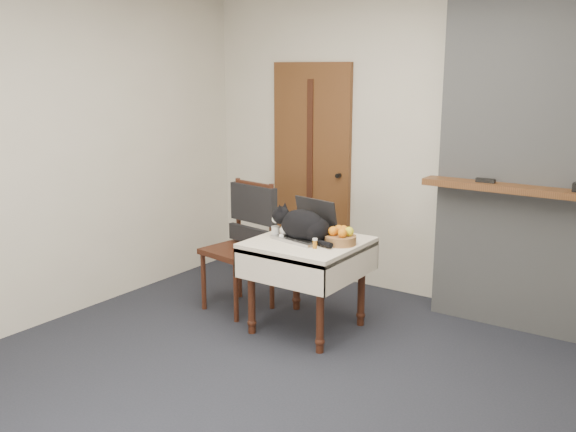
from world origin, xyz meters
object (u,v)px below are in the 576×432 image
cream_jar (276,231)px  fruit_basket (341,237)px  door (311,172)px  chair (247,228)px  laptop (308,229)px  pill_bottle (315,243)px  cat (304,226)px  side_table (308,255)px

cream_jar → fruit_basket: 0.53m
door → chair: size_ratio=1.91×
laptop → cream_jar: size_ratio=6.02×
pill_bottle → chair: (-0.84, 0.29, -0.07)m
laptop → cat: 0.09m
side_table → chair: chair is taller
cream_jar → chair: bearing=158.3°
laptop → pill_bottle: size_ratio=6.11×
cat → chair: chair is taller
fruit_basket → chair: bearing=174.8°
door → pill_bottle: bearing=-56.5°
side_table → pill_bottle: bearing=-43.5°
side_table → cat: cat is taller
fruit_basket → side_table: bearing=-168.3°
side_table → cream_jar: bearing=-174.5°
laptop → pill_bottle: laptop is taller
cream_jar → fruit_basket: size_ratio=0.32×
chair → door: bearing=100.2°
laptop → pill_bottle: (0.19, -0.20, -0.03)m
cat → pill_bottle: (0.18, -0.13, -0.08)m
cat → fruit_basket: bearing=9.9°
cat → fruit_basket: cat is taller
cat → chair: size_ratio=0.53×
laptop → cream_jar: 0.25m
side_table → laptop: (-0.04, 0.05, 0.19)m
cat → pill_bottle: size_ratio=7.61×
door → laptop: (0.67, -1.10, -0.23)m
cream_jar → side_table: bearing=5.5°
side_table → laptop: size_ratio=1.74×
laptop → fruit_basket: size_ratio=1.94×
pill_bottle → chair: chair is taller
side_table → chair: (-0.69, 0.14, 0.08)m
laptop → cat: bearing=-66.6°
cat → cream_jar: size_ratio=7.49×
cream_jar → cat: bearing=0.5°
pill_bottle → fruit_basket: bearing=65.2°
door → cat: door is taller
door → fruit_basket: size_ratio=8.62×
laptop → cat: laptop is taller
door → cream_jar: bearing=-69.8°
side_table → fruit_basket: bearing=11.7°
pill_bottle → cream_jar: bearing=164.1°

